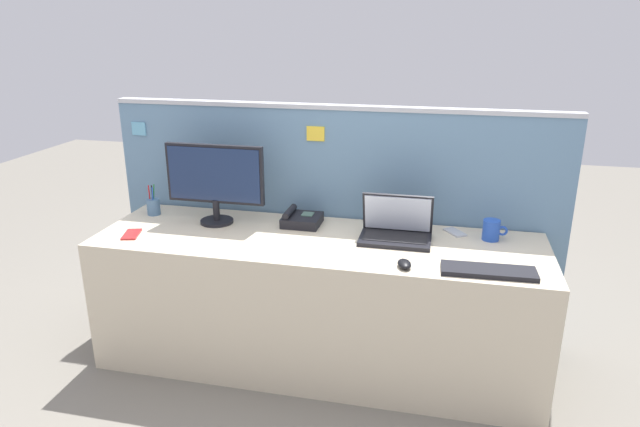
# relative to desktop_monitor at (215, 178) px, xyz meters

# --- Properties ---
(ground_plane) EXTENTS (10.00, 10.00, 0.00)m
(ground_plane) POSITION_rel_desktop_monitor_xyz_m (0.59, -0.13, -0.96)
(ground_plane) COLOR slate
(desk) EXTENTS (2.27, 0.68, 0.71)m
(desk) POSITION_rel_desktop_monitor_xyz_m (0.59, -0.13, -0.60)
(desk) COLOR beige
(desk) RESTS_ON ground_plane
(cubicle_divider) EXTENTS (2.52, 0.08, 1.33)m
(cubicle_divider) POSITION_rel_desktop_monitor_xyz_m (0.59, 0.26, -0.29)
(cubicle_divider) COLOR #6084A3
(cubicle_divider) RESTS_ON ground_plane
(desktop_monitor) EXTENTS (0.54, 0.18, 0.43)m
(desktop_monitor) POSITION_rel_desktop_monitor_xyz_m (0.00, 0.00, 0.00)
(desktop_monitor) COLOR black
(desktop_monitor) RESTS_ON desk
(laptop) EXTENTS (0.35, 0.23, 0.23)m
(laptop) POSITION_rel_desktop_monitor_xyz_m (0.98, -0.03, -0.19)
(laptop) COLOR black
(laptop) RESTS_ON desk
(desk_phone) EXTENTS (0.20, 0.19, 0.09)m
(desk_phone) POSITION_rel_desktop_monitor_xyz_m (0.46, 0.06, -0.22)
(desk_phone) COLOR black
(desk_phone) RESTS_ON desk
(keyboard_main) EXTENTS (0.41, 0.15, 0.02)m
(keyboard_main) POSITION_rel_desktop_monitor_xyz_m (1.41, -0.36, -0.24)
(keyboard_main) COLOR black
(keyboard_main) RESTS_ON desk
(computer_mouse_right_hand) EXTENTS (0.08, 0.11, 0.03)m
(computer_mouse_right_hand) POSITION_rel_desktop_monitor_xyz_m (1.05, -0.38, -0.23)
(computer_mouse_right_hand) COLOR black
(computer_mouse_right_hand) RESTS_ON desk
(pen_cup) EXTENTS (0.07, 0.07, 0.18)m
(pen_cup) POSITION_rel_desktop_monitor_xyz_m (-0.40, 0.04, -0.20)
(pen_cup) COLOR #4C7093
(pen_cup) RESTS_ON desk
(cell_phone_red_case) EXTENTS (0.11, 0.16, 0.01)m
(cell_phone_red_case) POSITION_rel_desktop_monitor_xyz_m (-0.36, -0.28, -0.24)
(cell_phone_red_case) COLOR #B22323
(cell_phone_red_case) RESTS_ON desk
(cell_phone_silver_slab) EXTENTS (0.13, 0.14, 0.01)m
(cell_phone_silver_slab) POSITION_rel_desktop_monitor_xyz_m (1.27, 0.11, -0.24)
(cell_phone_silver_slab) COLOR #B7BAC1
(cell_phone_silver_slab) RESTS_ON desk
(coffee_mug) EXTENTS (0.12, 0.09, 0.10)m
(coffee_mug) POSITION_rel_desktop_monitor_xyz_m (1.45, 0.06, -0.20)
(coffee_mug) COLOR blue
(coffee_mug) RESTS_ON desk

